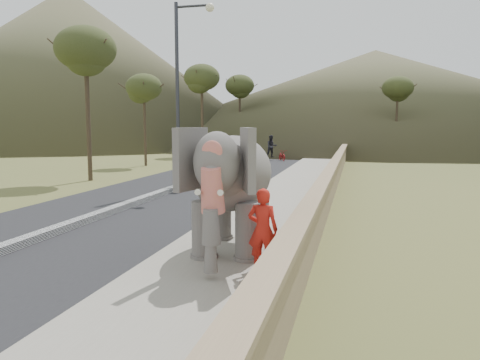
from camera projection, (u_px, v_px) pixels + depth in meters
The scene contains 12 objects.
ground at pixel (164, 327), 6.70m from camera, with size 160.00×160.00×0.00m, color olive.
road at pixel (146, 201), 17.53m from camera, with size 7.00×120.00×0.03m, color black.
median at pixel (146, 198), 17.52m from camera, with size 0.35×120.00×0.22m, color black.
walkway at pixel (278, 205), 16.32m from camera, with size 3.00×120.00×0.15m, color #9E9687.
parapet at pixel (326, 193), 15.87m from camera, with size 0.30×120.00×1.10m, color tan.
lamppost at pixel (184, 77), 20.08m from camera, with size 1.76×0.36×8.00m.
signboard at pixel (188, 153), 20.30m from camera, with size 0.60×0.08×2.40m.
hill_left at pixel (70, 67), 67.48m from camera, with size 60.00×60.00×22.00m, color brown.
hill_far at pixel (374, 97), 72.07m from camera, with size 80.00×80.00×14.00m, color brown.
elephant_and_man at pixel (233, 190), 10.21m from camera, with size 2.28×3.76×2.64m.
motorcyclist at pixel (276, 150), 36.46m from camera, with size 1.94×1.69×1.99m.
trees at pixel (362, 111), 34.05m from camera, with size 47.59×43.62×8.65m.
Camera 1 is at (2.61, -5.94, 2.91)m, focal length 35.00 mm.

